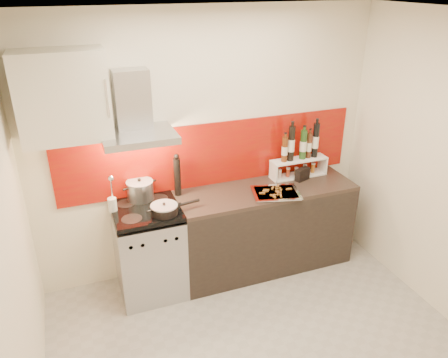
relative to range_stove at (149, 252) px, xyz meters
name	(u,v)px	position (x,y,z in m)	size (l,w,h in m)	color
floor	(264,350)	(0.70, -1.10, -0.44)	(3.40, 3.40, 0.00)	#9E9991
ceiling	(282,16)	(0.70, -1.10, 2.16)	(3.40, 2.80, 0.02)	white
back_wall	(208,147)	(0.70, 0.30, 0.86)	(3.40, 0.02, 2.60)	silver
left_wall	(6,264)	(-1.00, -1.10, 0.86)	(0.02, 2.80, 2.60)	silver
backsplash	(213,154)	(0.75, 0.29, 0.78)	(3.00, 0.02, 0.64)	maroon
range_stove	(149,252)	(0.00, 0.00, 0.00)	(0.60, 0.60, 0.91)	#B7B7BA
counter	(264,227)	(1.20, 0.00, 0.01)	(1.80, 0.60, 0.90)	black
range_hood	(135,115)	(0.00, 0.14, 1.30)	(0.62, 0.50, 0.61)	#B7B7BA
upper_cabinet	(63,97)	(-0.55, 0.13, 1.51)	(0.70, 0.35, 0.72)	beige
stock_pot	(140,190)	(0.00, 0.20, 0.56)	(0.25, 0.25, 0.21)	#B7B7BA
saute_pan	(165,209)	(0.14, -0.15, 0.51)	(0.46, 0.24, 0.11)	black
utensil_jar	(112,201)	(-0.28, 0.06, 0.57)	(0.08, 0.12, 0.37)	silver
pepper_mill	(177,175)	(0.35, 0.18, 0.66)	(0.07, 0.07, 0.42)	black
step_shelf	(300,154)	(1.65, 0.15, 0.70)	(0.60, 0.16, 0.56)	white
caddy_box	(302,175)	(1.63, 0.05, 0.52)	(0.16, 0.07, 0.14)	black
baking_tray	(276,193)	(1.23, -0.14, 0.47)	(0.52, 0.44, 0.03)	silver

